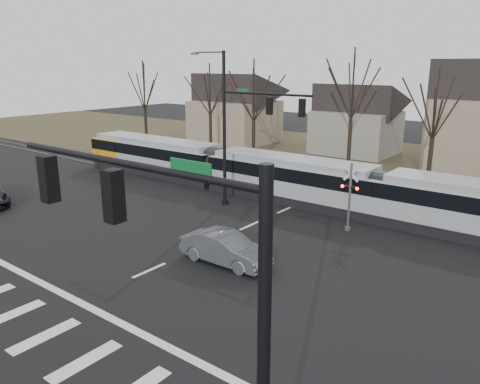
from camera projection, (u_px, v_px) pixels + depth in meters
The scene contains 14 objects.
ground at pixel (115, 286), 20.42m from camera, with size 140.00×140.00×0.00m, color black.
grass_verge at pixel (386, 165), 44.89m from camera, with size 140.00×28.00×0.01m, color #38331E.
crosswalk at pixel (27, 325), 17.36m from camera, with size 27.00×2.60×0.01m.
stop_line at pixel (79, 302), 19.04m from camera, with size 28.00×0.35×0.01m, color silver.
lane_dashes at pixel (301, 203), 32.65m from camera, with size 0.18×30.00×0.01m.
rail_pair at pixel (299, 203), 32.50m from camera, with size 90.00×1.52×0.06m.
tram at pixel (289, 177), 32.79m from camera, with size 41.20×3.06×3.12m.
sedan at pixel (226, 248), 22.60m from camera, with size 4.69×1.75×1.53m, color #494C50.
signal_pole_near_right at pixel (179, 303), 8.52m from camera, with size 6.72×0.44×8.00m.
signal_pole_far at pixel (243, 123), 29.88m from camera, with size 9.28×0.44×10.20m.
rail_crossing_signal at pixel (349, 199), 26.77m from camera, with size 1.08×0.36×4.00m.
tree_row at pixel (387, 120), 37.80m from camera, with size 59.20×7.20×10.00m.
house_a at pixel (235, 105), 56.98m from camera, with size 9.72×8.64×8.60m.
house_b at pixel (357, 116), 49.83m from camera, with size 8.64×7.56×7.65m.
Camera 1 is at (15.68, -11.41, 9.38)m, focal length 35.00 mm.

